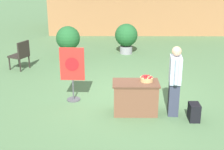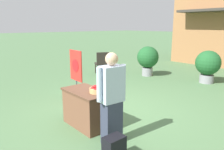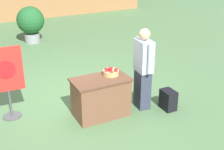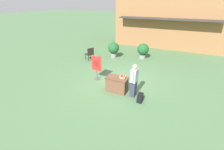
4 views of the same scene
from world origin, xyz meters
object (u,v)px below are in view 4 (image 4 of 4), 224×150
object	(u,v)px
display_table	(117,84)
potted_plant_near_left	(114,49)
apple_basket	(122,77)
patio_chair	(90,53)
poster_board	(97,67)
person_visitor	(134,81)
backpack	(140,98)
potted_plant_far_right	(143,50)

from	to	relation	value
display_table	potted_plant_near_left	world-z (taller)	potted_plant_near_left
apple_basket	patio_chair	bearing A→B (deg)	140.47
display_table	poster_board	bearing A→B (deg)	155.36
person_visitor	display_table	bearing A→B (deg)	0.00
backpack	poster_board	size ratio (longest dim) A/B	0.29
apple_basket	person_visitor	world-z (taller)	person_visitor
apple_basket	person_visitor	size ratio (longest dim) A/B	0.18
poster_board	patio_chair	xyz separation A→B (m)	(-2.14, 2.65, -0.26)
potted_plant_near_left	patio_chair	bearing A→B (deg)	-137.31
poster_board	potted_plant_near_left	distance (m)	4.06
person_visitor	patio_chair	bearing A→B (deg)	-31.47
display_table	person_visitor	world-z (taller)	person_visitor
person_visitor	poster_board	size ratio (longest dim) A/B	1.17
person_visitor	potted_plant_far_right	size ratio (longest dim) A/B	1.38
apple_basket	person_visitor	distance (m)	0.67
apple_basket	potted_plant_far_right	size ratio (longest dim) A/B	0.26
apple_basket	backpack	distance (m)	1.36
display_table	potted_plant_near_left	size ratio (longest dim) A/B	0.88
potted_plant_near_left	person_visitor	bearing A→B (deg)	-56.38
potted_plant_near_left	backpack	bearing A→B (deg)	-54.72
poster_board	patio_chair	bearing A→B (deg)	-138.32
apple_basket	backpack	bearing A→B (deg)	-24.14
person_visitor	potted_plant_near_left	bearing A→B (deg)	-51.16
display_table	apple_basket	bearing A→B (deg)	16.51
poster_board	potted_plant_far_right	size ratio (longest dim) A/B	1.19
display_table	patio_chair	distance (m)	5.07
poster_board	backpack	bearing A→B (deg)	71.63
person_visitor	potted_plant_near_left	distance (m)	5.80
patio_chair	potted_plant_far_right	distance (m)	4.29
person_visitor	poster_board	xyz separation A→B (m)	(-2.53, 0.83, -0.05)
poster_board	potted_plant_near_left	size ratio (longest dim) A/B	1.15
potted_plant_far_right	potted_plant_near_left	world-z (taller)	potted_plant_near_left
person_visitor	backpack	bearing A→B (deg)	148.54
apple_basket	potted_plant_near_left	world-z (taller)	potted_plant_near_left
patio_chair	potted_plant_near_left	world-z (taller)	potted_plant_near_left
person_visitor	potted_plant_far_right	bearing A→B (deg)	-75.24
apple_basket	poster_board	bearing A→B (deg)	160.55
apple_basket	potted_plant_near_left	xyz separation A→B (m)	(-2.56, 4.66, -0.11)
display_table	person_visitor	size ratio (longest dim) A/B	0.66
backpack	person_visitor	bearing A→B (deg)	143.31
display_table	apple_basket	world-z (taller)	apple_basket
display_table	apple_basket	size ratio (longest dim) A/B	3.55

